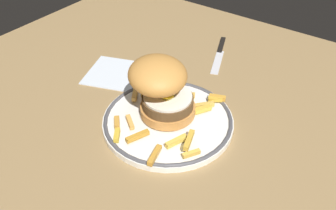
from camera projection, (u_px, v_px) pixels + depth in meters
ground_plane at (142, 136)px, 70.61cm from camera, size 112.65×109.85×4.00cm
dinner_plate at (168, 120)px, 69.95cm from camera, size 25.33×25.33×1.60cm
burger at (162, 87)px, 67.00cm from camera, size 14.89×15.12×11.89cm
fries_pile at (169, 116)px, 69.03cm from camera, size 23.53×21.16×1.80cm
knife at (220, 51)px, 91.70cm from camera, size 17.32×7.91×0.70cm
napkin at (116, 73)px, 84.00cm from camera, size 16.09×16.27×0.40cm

